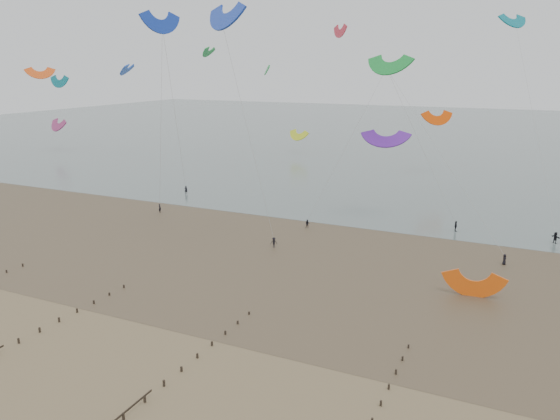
{
  "coord_description": "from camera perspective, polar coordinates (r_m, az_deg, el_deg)",
  "views": [
    {
      "loc": [
        31.16,
        -37.79,
        27.24
      ],
      "look_at": [
        0.37,
        28.0,
        8.0
      ],
      "focal_mm": 35.0,
      "sensor_mm": 36.0,
      "label": 1
    }
  ],
  "objects": [
    {
      "name": "kitesurfers",
      "position": [
        91.58,
        20.21,
        -2.85
      ],
      "size": [
        126.64,
        25.74,
        1.85
      ],
      "color": "black",
      "rests_on": "ground"
    },
    {
      "name": "kitesurfer_lead",
      "position": [
        106.8,
        -12.45,
        0.19
      ],
      "size": [
        0.75,
        0.63,
        1.76
      ],
      "primitive_type": "imported",
      "rotation": [
        0.0,
        0.0,
        2.76
      ],
      "color": "black",
      "rests_on": "ground"
    },
    {
      "name": "sea_and_shore",
      "position": [
        84.83,
        -0.89,
        -3.89
      ],
      "size": [
        500.0,
        665.0,
        0.03
      ],
      "color": "#475654",
      "rests_on": "ground"
    },
    {
      "name": "grounded_kite",
      "position": [
        71.36,
        19.47,
        -8.51
      ],
      "size": [
        6.68,
        5.4,
        3.48
      ],
      "primitive_type": null,
      "rotation": [
        1.54,
        0.0,
        0.08
      ],
      "color": "#FF5B10",
      "rests_on": "ground"
    },
    {
      "name": "kites_airborne",
      "position": [
        135.29,
        9.15,
        12.1
      ],
      "size": [
        251.7,
        130.03,
        38.52
      ],
      "color": "red",
      "rests_on": "ground"
    },
    {
      "name": "ground",
      "position": [
        56.05,
        -13.01,
        -14.66
      ],
      "size": [
        500.0,
        500.0,
        0.0
      ],
      "primitive_type": "plane",
      "color": "brown",
      "rests_on": "ground"
    }
  ]
}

